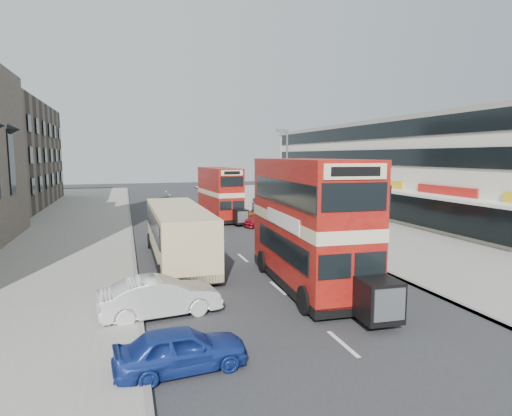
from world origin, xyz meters
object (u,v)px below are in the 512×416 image
object	(u,v)px
bus_main	(309,223)
car_right_a	(271,219)
street_lamp	(286,170)
pedestrian_far	(261,200)
car_left_front	(160,297)
pedestrian_near	(342,222)
cyclist	(255,213)
bus_second	(220,194)
car_left_near	(181,349)
coach	(178,232)
car_right_b	(259,214)

from	to	relation	value
bus_main	car_right_a	bearing A→B (deg)	-100.21
street_lamp	bus_main	bearing A→B (deg)	-107.60
pedestrian_far	car_left_front	bearing A→B (deg)	-102.74
pedestrian_near	pedestrian_far	world-z (taller)	pedestrian_near
car_left_front	pedestrian_far	distance (m)	32.24
pedestrian_near	cyclist	bearing A→B (deg)	-93.64
bus_second	pedestrian_far	size ratio (longest dim) A/B	4.66
car_left_front	car_left_near	bearing A→B (deg)	175.98
street_lamp	car_left_front	distance (m)	21.78
car_right_a	cyclist	distance (m)	3.68
bus_main	car_right_a	size ratio (longest dim) A/B	2.22
coach	car_right_b	distance (m)	16.64
street_lamp	car_left_near	size ratio (longest dim) A/B	2.21
street_lamp	pedestrian_near	xyz separation A→B (m)	(2.27, -5.69, -3.67)
car_right_a	pedestrian_near	xyz separation A→B (m)	(3.61, -5.69, 0.44)
street_lamp	car_left_near	xyz separation A→B (m)	(-11.64, -22.18, -4.16)
bus_main	coach	distance (m)	8.21
coach	cyclist	bearing A→B (deg)	57.42
car_left_front	car_right_a	world-z (taller)	car_left_front
bus_second	cyclist	bearing A→B (deg)	150.96
street_lamp	car_right_a	distance (m)	4.32
bus_second	pedestrian_far	distance (m)	9.01
bus_main	pedestrian_far	size ratio (longest dim) A/B	5.63
car_right_b	coach	bearing A→B (deg)	-39.78
bus_second	pedestrian_far	bearing A→B (deg)	-137.22
car_left_front	coach	bearing A→B (deg)	-18.59
bus_second	pedestrian_far	xyz separation A→B (m)	(6.08, 6.50, -1.40)
pedestrian_near	pedestrian_far	distance (m)	17.23
car_left_near	pedestrian_far	world-z (taller)	pedestrian_far
bus_second	car_left_near	bearing A→B (deg)	71.26
street_lamp	car_right_b	size ratio (longest dim) A/B	1.98
street_lamp	pedestrian_far	bearing A→B (deg)	82.56
car_left_front	pedestrian_near	world-z (taller)	pedestrian_near
bus_main	car_right_b	world-z (taller)	bus_main
bus_main	car_left_near	bearing A→B (deg)	45.74
coach	pedestrian_far	world-z (taller)	coach
car_left_near	bus_main	bearing A→B (deg)	-52.33
street_lamp	coach	bearing A→B (deg)	-136.09
car_left_near	car_right_a	bearing A→B (deg)	-30.00
car_left_near	cyclist	bearing A→B (deg)	-26.25
street_lamp	cyclist	xyz separation A→B (m)	(-1.64, 3.66, -4.09)
street_lamp	pedestrian_near	distance (m)	7.14
cyclist	bus_second	bearing A→B (deg)	153.64
car_left_near	cyclist	distance (m)	27.71
coach	car_right_a	bearing A→B (deg)	47.78
car_left_near	car_left_front	xyz separation A→B (m)	(-0.22, 4.37, 0.11)
car_right_a	car_left_near	bearing A→B (deg)	-25.78
pedestrian_near	cyclist	world-z (taller)	cyclist
bus_main	car_right_a	distance (m)	16.75
coach	car_right_b	xyz separation A→B (m)	(9.11, 13.87, -1.13)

